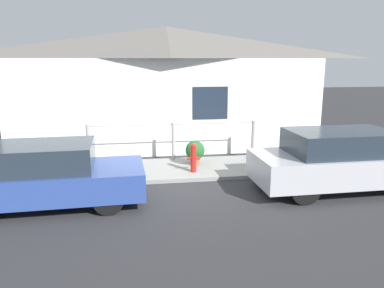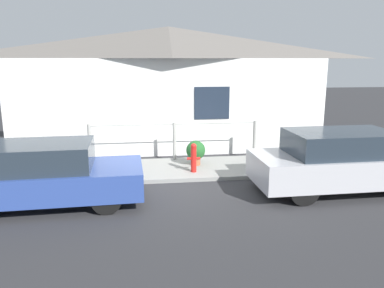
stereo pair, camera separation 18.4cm
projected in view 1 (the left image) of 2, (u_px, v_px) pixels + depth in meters
The scene contains 8 objects.
ground_plane at pixel (181, 183), 9.20m from camera, with size 60.00×60.00×0.00m, color #2D2D30.
sidewalk at pixel (177, 169), 10.16m from camera, with size 24.00×2.01×0.10m.
house at pixel (167, 51), 11.97m from camera, with size 10.31×2.23×4.00m.
fence at pixel (173, 139), 10.84m from camera, with size 4.90×0.10×1.09m.
car_left at pixel (46, 176), 7.61m from camera, with size 3.90×1.75×1.31m.
car_right at pixel (344, 160), 8.56m from camera, with size 4.28×1.68×1.40m.
fire_hydrant at pixel (193, 157), 9.67m from camera, with size 0.34×0.15×0.76m.
potted_plant_near_hydrant at pixel (195, 151), 10.31m from camera, with size 0.53×0.53×0.68m.
Camera 1 is at (-1.07, -8.70, 2.96)m, focal length 35.00 mm.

